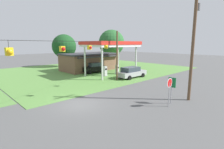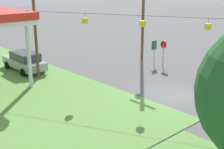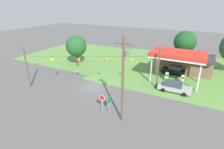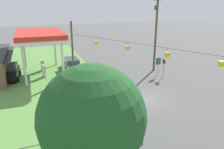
{
  "view_description": "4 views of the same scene",
  "coord_description": "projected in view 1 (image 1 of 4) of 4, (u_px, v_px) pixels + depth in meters",
  "views": [
    {
      "loc": [
        -8.15,
        -12.72,
        5.39
      ],
      "look_at": [
        5.5,
        1.58,
        1.84
      ],
      "focal_mm": 28.0,
      "sensor_mm": 36.0,
      "label": 1
    },
    {
      "loc": [
        -12.64,
        17.22,
        7.89
      ],
      "look_at": [
        3.28,
        2.64,
        1.32
      ],
      "focal_mm": 50.0,
      "sensor_mm": 36.0,
      "label": 2
    },
    {
      "loc": [
        15.63,
        -22.71,
        13.5
      ],
      "look_at": [
        2.98,
        1.37,
        2.42
      ],
      "focal_mm": 28.0,
      "sensor_mm": 36.0,
      "label": 3
    },
    {
      "loc": [
        -17.44,
        9.93,
        9.27
      ],
      "look_at": [
        4.28,
        1.72,
        1.55
      ],
      "focal_mm": 35.0,
      "sensor_mm": 36.0,
      "label": 4
    }
  ],
  "objects": [
    {
      "name": "gas_station_canopy",
      "position": [
        111.0,
        45.0,
        29.05
      ],
      "size": [
        9.19,
        5.72,
        5.7
      ],
      "color": "silver",
      "rests_on": "ground"
    },
    {
      "name": "signal_span_gantry",
      "position": [
        78.0,
        61.0,
        14.85
      ],
      "size": [
        19.77,
        10.24,
        7.09
      ],
      "color": "brown",
      "rests_on": "ground"
    },
    {
      "name": "car_at_pumps_front",
      "position": [
        131.0,
        72.0,
        27.37
      ],
      "size": [
        5.21,
        2.16,
        1.74
      ],
      "rotation": [
        0.0,
        0.0,
        -0.01
      ],
      "color": "#9E9EA3",
      "rests_on": "ground"
    },
    {
      "name": "grass_verge_station_corner",
      "position": [
        94.0,
        69.0,
        36.5
      ],
      "size": [
        36.0,
        28.0,
        0.04
      ],
      "primitive_type": "cube",
      "color": "#5B8E42",
      "rests_on": "ground"
    },
    {
      "name": "stop_sign_roadside",
      "position": [
        169.0,
        86.0,
        14.73
      ],
      "size": [
        0.8,
        0.08,
        2.5
      ],
      "rotation": [
        0.0,
        0.0,
        3.14
      ],
      "color": "#99999E",
      "rests_on": "ground"
    },
    {
      "name": "fuel_pump_near",
      "position": [
        105.0,
        71.0,
        28.87
      ],
      "size": [
        0.71,
        0.56,
        1.64
      ],
      "color": "gray",
      "rests_on": "ground"
    },
    {
      "name": "tree_behind_station",
      "position": [
        64.0,
        46.0,
        39.53
      ],
      "size": [
        5.38,
        5.38,
        7.38
      ],
      "color": "#4C3828",
      "rests_on": "ground"
    },
    {
      "name": "gas_station_store",
      "position": [
        90.0,
        62.0,
        35.37
      ],
      "size": [
        10.95,
        6.83,
        3.39
      ],
      "color": "brown",
      "rests_on": "ground"
    },
    {
      "name": "route_sign",
      "position": [
        172.0,
        85.0,
        15.54
      ],
      "size": [
        0.1,
        0.7,
        2.4
      ],
      "color": "gray",
      "rests_on": "ground"
    },
    {
      "name": "car_at_pumps_rear",
      "position": [
        94.0,
        68.0,
        32.15
      ],
      "size": [
        4.51,
        2.32,
        1.9
      ],
      "rotation": [
        0.0,
        0.0,
        3.08
      ],
      "color": "black",
      "rests_on": "ground"
    },
    {
      "name": "tree_far_back",
      "position": [
        111.0,
        43.0,
        42.82
      ],
      "size": [
        6.31,
        6.31,
        8.66
      ],
      "color": "#4C3828",
      "rests_on": "ground"
    },
    {
      "name": "ground_plane",
      "position": [
        80.0,
        105.0,
        15.55
      ],
      "size": [
        160.0,
        160.0,
        0.0
      ],
      "primitive_type": "plane",
      "color": "#565656"
    },
    {
      "name": "fuel_pump_far",
      "position": [
        117.0,
        70.0,
        30.78
      ],
      "size": [
        0.71,
        0.56,
        1.64
      ],
      "color": "gray",
      "rests_on": "ground"
    },
    {
      "name": "utility_pole_main",
      "position": [
        194.0,
        39.0,
        15.83
      ],
      "size": [
        2.2,
        0.44,
        10.37
      ],
      "color": "brown",
      "rests_on": "ground"
    }
  ]
}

